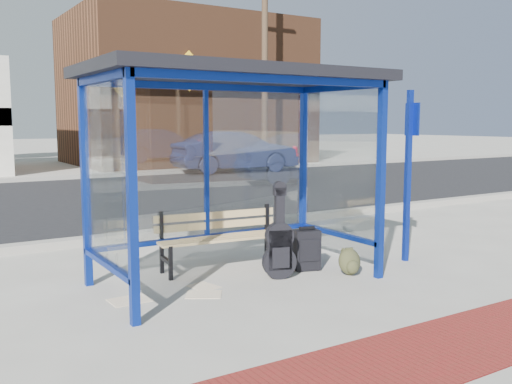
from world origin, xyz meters
TOP-DOWN VIEW (x-y plane):
  - ground at (0.00, 0.00)m, footprint 120.00×120.00m
  - brick_paver_strip at (0.00, -2.60)m, footprint 60.00×1.00m
  - curb_near at (0.00, 2.90)m, footprint 60.00×0.25m
  - street_asphalt at (0.00, 8.00)m, footprint 60.00×10.00m
  - curb_far at (0.00, 13.10)m, footprint 60.00×0.25m
  - far_sidewalk at (0.00, 15.00)m, footprint 60.00×4.00m
  - bus_shelter at (0.00, 0.07)m, footprint 3.30×1.80m
  - storefront_brown at (8.00, 18.49)m, footprint 10.00×7.08m
  - tree_right at (12.50, 22.00)m, footprint 3.60×3.60m
  - utility_pole_east at (9.00, 13.40)m, footprint 1.60×0.24m
  - bench at (0.11, 0.61)m, footprint 1.65×0.55m
  - guitar_bag at (0.48, -0.16)m, footprint 0.41×0.23m
  - suitcase at (0.99, -0.02)m, footprint 0.36×0.28m
  - backpack at (1.30, -0.48)m, footprint 0.32×0.30m
  - sign_post at (2.41, -0.32)m, footprint 0.11×0.28m
  - newspaper_a at (-1.30, -0.03)m, footprint 0.41×0.33m
  - newspaper_b at (-0.56, -0.26)m, footprint 0.47×0.45m
  - newspaper_c at (-0.43, 0.00)m, footprint 0.32×0.38m
  - parked_car at (7.21, 12.61)m, footprint 4.63×1.92m
  - fire_hydrant at (10.91, 14.01)m, footprint 0.37×0.25m

SIDE VIEW (x-z plane):
  - ground at x=0.00m, z-range 0.00..0.00m
  - street_asphalt at x=0.00m, z-range 0.00..0.00m
  - newspaper_c at x=-0.43m, z-range 0.00..0.01m
  - newspaper_b at x=-0.56m, z-range 0.00..0.01m
  - newspaper_a at x=-1.30m, z-range 0.00..0.01m
  - far_sidewalk at x=0.00m, z-range 0.00..0.01m
  - brick_paver_strip at x=0.00m, z-range 0.00..0.01m
  - curb_near at x=0.00m, z-range 0.00..0.12m
  - curb_far at x=0.00m, z-range 0.00..0.12m
  - backpack at x=1.30m, z-range -0.01..0.32m
  - suitcase at x=0.99m, z-range -0.02..0.53m
  - guitar_bag at x=0.48m, z-range -0.15..0.94m
  - bench at x=0.11m, z-range 0.05..0.81m
  - fire_hydrant at x=10.91m, z-range 0.04..0.87m
  - parked_car at x=7.21m, z-range 0.00..1.49m
  - sign_post at x=2.41m, z-range 0.14..2.38m
  - bus_shelter at x=0.00m, z-range 0.86..3.28m
  - storefront_brown at x=8.00m, z-range 0.00..6.40m
  - utility_pole_east at x=9.00m, z-range 0.11..8.11m
  - tree_right at x=12.50m, z-range 1.94..8.97m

